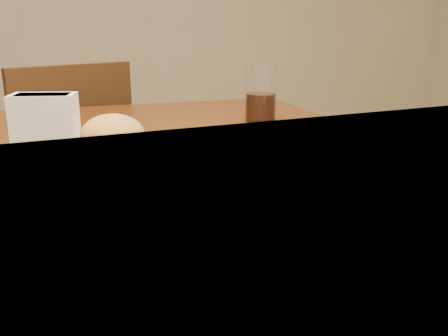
# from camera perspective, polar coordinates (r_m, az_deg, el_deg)

# --- Properties ---
(dining_table) EXTENTS (0.90, 1.40, 0.75)m
(dining_table) POSITION_cam_1_polar(r_m,az_deg,el_deg) (0.89, -4.35, -6.19)
(dining_table) COLOR #4B200B
(dining_table) RESTS_ON ground_plane
(chair_far) EXTENTS (0.52, 0.52, 0.87)m
(chair_far) POSITION_cam_1_polar(r_m,az_deg,el_deg) (1.75, -17.64, -1.98)
(chair_far) COLOR black
(chair_far) RESTS_ON ground_plane
(salad_plate) EXTENTS (0.27, 0.27, 0.08)m
(salad_plate) POSITION_cam_1_polar(r_m,az_deg,el_deg) (0.64, 1.33, -2.88)
(salad_plate) COLOR silver
(salad_plate) RESTS_ON dining_table
(bread_plate) EXTENTS (0.18, 0.18, 0.09)m
(bread_plate) POSITION_cam_1_polar(r_m,az_deg,el_deg) (0.88, -12.55, 2.65)
(bread_plate) COLOR silver
(bread_plate) RESTS_ON dining_table
(tomato_bowl) EXTENTS (0.13, 0.13, 0.04)m
(tomato_bowl) POSITION_cam_1_polar(r_m,az_deg,el_deg) (1.05, 11.81, 3.86)
(tomato_bowl) COLOR silver
(tomato_bowl) RESTS_ON dining_table
(drinking_glass) EXTENTS (0.08, 0.08, 0.14)m
(drinking_glass) POSITION_cam_1_polar(r_m,az_deg,el_deg) (1.25, 4.21, 8.04)
(drinking_glass) COLOR silver
(drinking_glass) RESTS_ON dining_table
(napkin_holder) EXTENTS (0.11, 0.08, 0.13)m
(napkin_holder) POSITION_cam_1_polar(r_m,az_deg,el_deg) (0.86, -19.66, 3.92)
(napkin_holder) COLOR white
(napkin_holder) RESTS_ON dining_table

